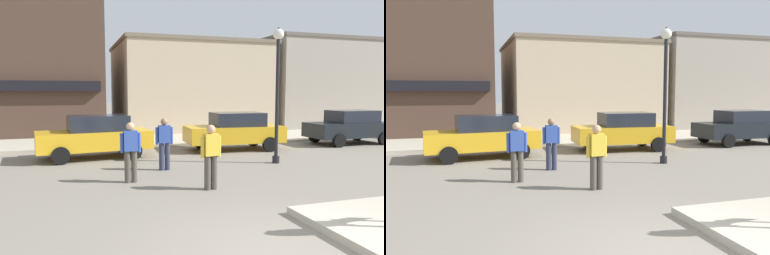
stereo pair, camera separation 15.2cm
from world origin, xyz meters
TOP-DOWN VIEW (x-y plane):
  - kerb_far at (0.00, 13.06)m, footprint 80.00×4.00m
  - lamp_post at (3.66, 6.48)m, footprint 0.36×0.36m
  - parked_car_nearest at (-2.10, 9.40)m, footprint 4.15×2.19m
  - parked_car_second at (3.55, 9.60)m, footprint 4.11×2.09m
  - parked_car_third at (9.43, 9.63)m, footprint 4.00×1.89m
  - pedestrian_crossing_near at (-1.45, 5.27)m, footprint 0.55×0.22m
  - pedestrian_crossing_far at (-0.22, 6.53)m, footprint 0.55×0.24m
  - pedestrian_kerb_side at (0.31, 3.92)m, footprint 0.56×0.25m
  - building_storefront_left_near at (4.31, 18.76)m, footprint 9.00×8.06m
  - building_storefront_left_mid at (13.52, 18.07)m, footprint 8.88×6.78m

SIDE VIEW (x-z plane):
  - kerb_far at x=0.00m, z-range 0.00..0.15m
  - parked_car_nearest at x=-2.10m, z-range 0.03..1.59m
  - parked_car_second at x=3.55m, z-range 0.03..1.59m
  - parked_car_third at x=9.43m, z-range 0.03..1.59m
  - pedestrian_crossing_near at x=-1.45m, z-range 0.06..1.67m
  - pedestrian_crossing_far at x=-0.22m, z-range 0.06..1.67m
  - pedestrian_kerb_side at x=0.31m, z-range 0.06..1.67m
  - building_storefront_left_near at x=4.31m, z-range 0.00..5.43m
  - building_storefront_left_mid at x=13.52m, z-range 0.00..5.91m
  - lamp_post at x=3.66m, z-range 0.69..5.23m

